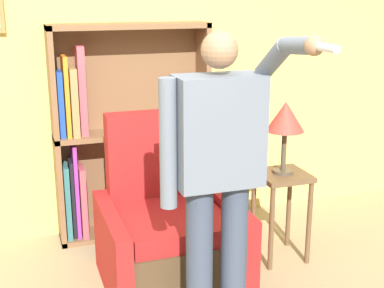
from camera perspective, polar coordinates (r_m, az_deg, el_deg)
wall_back at (r=4.29m, az=-8.51°, el=8.89°), size 8.00×0.11×2.80m
bookcase at (r=4.24m, az=-8.08°, el=0.88°), size 1.22×0.28×1.69m
armchair at (r=3.67m, az=-2.55°, el=-9.40°), size 0.89×0.87×1.12m
person_standing at (r=2.84m, az=2.81°, el=-2.87°), size 0.61×0.78×1.74m
side_table at (r=3.95m, az=9.55°, el=-5.21°), size 0.36×0.36×0.66m
table_lamp at (r=3.79m, az=9.93°, el=2.64°), size 0.27×0.27×0.52m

